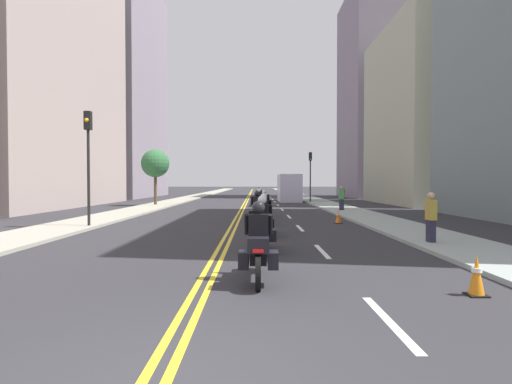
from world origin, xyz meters
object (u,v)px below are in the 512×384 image
Objects in this scene: traffic_light_far at (312,168)px; traffic_cone_1 at (479,276)px; traffic_cone_0 at (340,216)px; pedestrian_0 at (433,218)px; parked_truck at (291,189)px; motorcycle_5 at (261,203)px; traffic_light_near at (91,148)px; motorcycle_0 at (260,248)px; pedestrian_1 at (344,198)px; motorcycle_3 at (259,210)px; motorcycle_7 at (261,199)px; motorcycle_4 at (266,207)px; motorcycle_2 at (266,218)px; street_tree_0 at (157,164)px; motorcycle_6 at (262,201)px; motorcycle_1 at (264,228)px.

traffic_cone_1 is at bearing -92.38° from traffic_light_far.
pedestrian_0 reaches higher than traffic_cone_0.
pedestrian_0 is at bearing -86.12° from parked_truck.
motorcycle_5 is 11.80m from traffic_light_near.
motorcycle_0 is at bearing -99.34° from traffic_light_far.
pedestrian_1 is (5.58, 1.31, 0.25)m from motorcycle_5.
motorcycle_3 is 1.01× the size of motorcycle_7.
motorcycle_5 is at bearing -140.59° from pedestrian_1.
motorcycle_5 is 5.74m from pedestrian_1.
traffic_light_far is (1.35, 32.55, 2.99)m from traffic_cone_1.
motorcycle_4 is 4.56m from traffic_cone_0.
pedestrian_0 is at bearing -24.31° from motorcycle_2.
traffic_light_near is (-7.73, -5.00, 2.84)m from motorcycle_4.
motorcycle_0 is 1.03× the size of motorcycle_3.
motorcycle_0 is at bearing -92.77° from motorcycle_5.
motorcycle_2 is 18.54m from motorcycle_7.
street_tree_0 is at bearing 118.66° from motorcycle_3.
motorcycle_4 is 3.12× the size of traffic_cone_1.
motorcycle_6 is (-0.14, 7.34, 0.02)m from motorcycle_4.
motorcycle_4 reaches higher than traffic_cone_0.
motorcycle_6 is at bearing 89.97° from motorcycle_0.
motorcycle_2 and motorcycle_3 have the same top height.
traffic_cone_0 is (3.97, 11.82, -0.34)m from motorcycle_0.
parked_truck is at bearing 76.80° from motorcycle_5.
traffic_light_near is at bearing -85.83° from street_tree_0.
motorcycle_7 reaches higher than motorcycle_6.
traffic_cone_0 is at bearing 72.13° from motorcycle_0.
street_tree_0 is (-8.69, 22.99, 2.90)m from motorcycle_1.
motorcycle_0 is 0.47× the size of traffic_light_far.
street_tree_0 is (-14.30, 6.97, 2.67)m from pedestrian_1.
motorcycle_4 is 0.46× the size of traffic_light_far.
motorcycle_3 is at bearing -60.80° from street_tree_0.
traffic_cone_0 is at bearing -76.65° from pedestrian_1.
motorcycle_1 is 31.55m from parked_truck.
motorcycle_5 is at bearing -89.35° from motorcycle_7.
traffic_cone_0 is 0.94× the size of traffic_cone_1.
traffic_light_near is at bearing -146.68° from motorcycle_4.
pedestrian_0 is at bearing -51.19° from motorcycle_3.
traffic_light_near is (-7.55, -16.06, 2.82)m from motorcycle_7.
traffic_light_near is (-11.29, -2.17, 3.14)m from traffic_cone_0.
street_tree_0 is (-8.72, 8.29, 2.92)m from motorcycle_5.
motorcycle_0 is 1.37× the size of pedestrian_0.
motorcycle_6 is 18.08m from pedestrian_0.
motorcycle_2 is 14.81m from motorcycle_6.
motorcycle_3 reaches higher than motorcycle_6.
motorcycle_5 is 3.04× the size of traffic_cone_1.
motorcycle_1 is 9.99m from traffic_light_near.
motorcycle_7 is 8.09m from traffic_light_far.
pedestrian_1 is at bearing 54.83° from motorcycle_3.
motorcycle_0 is 12.48m from traffic_cone_0.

